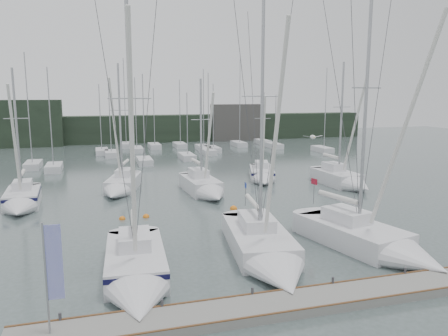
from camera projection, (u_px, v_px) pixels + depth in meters
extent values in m
plane|color=#445250|center=(261.00, 264.00, 23.75)|extent=(160.00, 160.00, 0.00)
cube|color=slate|center=(303.00, 302.00, 18.98)|extent=(24.00, 2.00, 0.40)
cube|color=black|center=(143.00, 129.00, 81.98)|extent=(90.00, 4.00, 5.00)
cube|color=black|center=(25.00, 124.00, 74.32)|extent=(12.00, 3.00, 8.00)
cube|color=#42403D|center=(237.00, 122.00, 84.88)|extent=(10.00, 3.00, 7.00)
cube|color=silver|center=(208.00, 152.00, 66.16)|extent=(1.80, 4.50, 0.90)
cylinder|color=#96989D|center=(208.00, 112.00, 64.65)|extent=(0.12, 0.12, 11.28)
cube|color=silver|center=(263.00, 142.00, 79.03)|extent=(1.80, 4.50, 0.90)
cylinder|color=#96989D|center=(264.00, 116.00, 77.77)|extent=(0.12, 0.12, 8.46)
cube|color=silver|center=(102.00, 152.00, 66.22)|extent=(1.80, 4.50, 0.90)
cylinder|color=#96989D|center=(100.00, 117.00, 64.85)|extent=(0.12, 0.12, 9.62)
cube|color=silver|center=(187.00, 157.00, 60.92)|extent=(1.80, 4.50, 0.90)
cylinder|color=#96989D|center=(187.00, 124.00, 59.65)|extent=(0.12, 0.12, 8.43)
cube|color=silver|center=(54.00, 168.00, 52.02)|extent=(1.80, 4.50, 0.90)
cylinder|color=#96989D|center=(50.00, 117.00, 50.51)|extent=(0.12, 0.12, 11.29)
cube|color=silver|center=(145.00, 161.00, 56.87)|extent=(1.80, 4.50, 0.90)
cylinder|color=#96989D|center=(144.00, 117.00, 55.41)|extent=(0.12, 0.12, 10.71)
cube|color=silver|center=(322.00, 150.00, 68.78)|extent=(1.80, 4.50, 0.90)
cylinder|color=#96989D|center=(325.00, 108.00, 67.20)|extent=(0.12, 0.12, 12.15)
cube|color=silver|center=(180.00, 145.00, 74.06)|extent=(1.80, 4.50, 0.90)
cylinder|color=#96989D|center=(180.00, 112.00, 72.61)|extent=(0.12, 0.12, 10.55)
cube|color=silver|center=(126.00, 145.00, 74.32)|extent=(1.80, 4.50, 0.90)
cylinder|color=#96989D|center=(125.00, 101.00, 72.58)|extent=(0.12, 0.12, 14.00)
cube|color=silver|center=(274.00, 146.00, 73.80)|extent=(1.80, 4.50, 0.90)
cylinder|color=#96989D|center=(275.00, 119.00, 72.56)|extent=(0.12, 0.12, 8.13)
cube|color=silver|center=(137.00, 150.00, 68.29)|extent=(1.80, 4.50, 0.90)
cylinder|color=#96989D|center=(136.00, 113.00, 66.83)|extent=(0.12, 0.12, 10.67)
cube|color=silver|center=(203.00, 148.00, 70.61)|extent=(1.80, 4.50, 0.90)
cylinder|color=#96989D|center=(204.00, 108.00, 69.03)|extent=(0.12, 0.12, 12.03)
cube|color=silver|center=(213.00, 149.00, 68.87)|extent=(1.80, 4.50, 0.90)
cylinder|color=#96989D|center=(213.00, 116.00, 67.49)|extent=(0.12, 0.12, 9.75)
cube|color=silver|center=(154.00, 146.00, 72.96)|extent=(1.80, 4.50, 0.90)
cylinder|color=#96989D|center=(154.00, 116.00, 71.63)|extent=(0.12, 0.12, 9.15)
cube|color=silver|center=(111.00, 154.00, 63.72)|extent=(1.80, 4.50, 0.90)
cylinder|color=#96989D|center=(110.00, 116.00, 62.30)|extent=(0.12, 0.12, 10.15)
cube|color=silver|center=(33.00, 165.00, 53.78)|extent=(1.80, 4.50, 0.90)
cylinder|color=#96989D|center=(28.00, 108.00, 52.12)|extent=(0.12, 0.12, 13.11)
cube|color=silver|center=(239.00, 144.00, 75.91)|extent=(1.80, 4.50, 0.90)
cylinder|color=#96989D|center=(240.00, 101.00, 74.18)|extent=(0.12, 0.12, 13.86)
cube|color=silver|center=(136.00, 263.00, 22.68)|extent=(3.33, 6.69, 1.52)
cone|color=silver|center=(138.00, 305.00, 18.20)|extent=(3.10, 2.97, 2.93)
cube|color=silver|center=(135.00, 239.00, 22.98)|extent=(1.77, 2.70, 0.71)
cylinder|color=#96989D|center=(131.00, 125.00, 21.01)|extent=(0.18, 0.18, 12.84)
cylinder|color=silver|center=(134.00, 218.00, 23.59)|extent=(0.48, 3.20, 0.28)
cube|color=#0E0E35|center=(135.00, 254.00, 22.59)|extent=(3.35, 6.72, 0.25)
cube|color=#1B3397|center=(133.00, 199.00, 25.57)|extent=(0.05, 0.55, 0.36)
cube|color=silver|center=(258.00, 242.00, 25.92)|extent=(4.24, 7.86, 1.52)
cone|color=silver|center=(283.00, 279.00, 20.71)|extent=(3.66, 3.62, 3.25)
cube|color=silver|center=(256.00, 221.00, 26.23)|extent=(2.18, 3.21, 0.71)
cylinder|color=#96989D|center=(262.00, 120.00, 24.17)|extent=(0.18, 0.18, 12.97)
cylinder|color=silver|center=(253.00, 202.00, 27.04)|extent=(0.78, 3.66, 0.28)
cube|color=#1B3397|center=(246.00, 185.00, 29.33)|extent=(0.10, 0.55, 0.37)
cube|color=silver|center=(352.00, 236.00, 26.75)|extent=(4.79, 7.38, 1.64)
cone|color=silver|center=(422.00, 263.00, 22.60)|extent=(3.88, 3.60, 3.29)
cube|color=silver|center=(347.00, 215.00, 27.02)|extent=(2.39, 3.07, 0.77)
cylinder|color=#96989D|center=(365.00, 112.00, 25.04)|extent=(0.20, 0.20, 13.59)
cylinder|color=silver|center=(338.00, 197.00, 27.54)|extent=(1.08, 3.30, 0.31)
cube|color=maroon|center=(314.00, 182.00, 29.37)|extent=(0.16, 0.58, 0.39)
cube|color=silver|center=(23.00, 199.00, 36.15)|extent=(2.87, 5.39, 1.55)
cone|color=silver|center=(18.00, 211.00, 32.66)|extent=(2.70, 2.39, 2.58)
cube|color=silver|center=(22.00, 185.00, 36.43)|extent=(1.53, 2.18, 0.72)
cylinder|color=#96989D|center=(17.00, 131.00, 34.82)|extent=(0.19, 0.19, 9.89)
cylinder|color=silver|center=(22.00, 173.00, 36.77)|extent=(0.43, 2.58, 0.29)
cube|color=#0E0E35|center=(22.00, 193.00, 36.06)|extent=(2.89, 5.41, 0.26)
cube|color=silver|center=(124.00, 185.00, 42.04)|extent=(3.88, 6.11, 1.50)
cone|color=silver|center=(114.00, 194.00, 38.06)|extent=(3.05, 2.99, 2.51)
cube|color=silver|center=(124.00, 172.00, 42.35)|extent=(1.91, 2.54, 0.70)
cylinder|color=#96989D|center=(120.00, 122.00, 40.61)|extent=(0.18, 0.18, 10.64)
cylinder|color=silver|center=(125.00, 162.00, 42.81)|extent=(0.98, 2.74, 0.28)
cube|color=silver|center=(200.00, 186.00, 41.03)|extent=(3.00, 6.05, 1.64)
cone|color=silver|center=(215.00, 196.00, 37.12)|extent=(2.79, 2.69, 2.63)
cube|color=silver|center=(198.00, 173.00, 41.33)|extent=(1.59, 2.45, 0.77)
cylinder|color=#96989D|center=(201.00, 130.00, 39.72)|extent=(0.20, 0.20, 9.12)
cylinder|color=silver|center=(196.00, 162.00, 41.75)|extent=(0.49, 2.89, 0.31)
cube|color=silver|center=(262.00, 174.00, 47.50)|extent=(4.02, 6.03, 1.41)
cone|color=silver|center=(264.00, 182.00, 43.60)|extent=(3.06, 3.01, 2.45)
cube|color=silver|center=(262.00, 164.00, 47.79)|extent=(1.96, 2.52, 0.66)
cylinder|color=#96989D|center=(263.00, 127.00, 46.22)|extent=(0.17, 0.17, 8.97)
cylinder|color=silver|center=(261.00, 156.00, 48.27)|extent=(1.07, 2.66, 0.26)
cube|color=#0E0E35|center=(262.00, 170.00, 47.42)|extent=(4.04, 6.05, 0.24)
cube|color=silver|center=(336.00, 179.00, 44.42)|extent=(3.04, 5.75, 1.67)
cone|color=silver|center=(361.00, 187.00, 40.68)|extent=(2.89, 2.54, 2.78)
cube|color=silver|center=(334.00, 167.00, 44.73)|extent=(1.63, 2.32, 0.78)
cylinder|color=#96989D|center=(341.00, 118.00, 42.98)|extent=(0.20, 0.20, 10.79)
cylinder|color=silver|center=(331.00, 156.00, 45.09)|extent=(0.44, 2.76, 0.31)
sphere|color=orange|center=(146.00, 217.00, 32.66)|extent=(0.50, 0.50, 0.50)
sphere|color=orange|center=(234.00, 209.00, 34.89)|extent=(0.59, 0.59, 0.59)
sphere|color=orange|center=(122.00, 219.00, 32.12)|extent=(0.48, 0.48, 0.48)
cylinder|color=#96989D|center=(46.00, 279.00, 15.78)|extent=(0.08, 0.08, 4.25)
cube|color=#1C26B3|center=(55.00, 262.00, 15.77)|extent=(0.57, 0.04, 2.84)
ellipsoid|color=white|center=(313.00, 137.00, 23.20)|extent=(0.29, 0.48, 0.21)
cube|color=#919499|center=(308.00, 137.00, 23.15)|extent=(0.48, 0.20, 0.11)
cube|color=#919499|center=(318.00, 136.00, 23.24)|extent=(0.48, 0.20, 0.11)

